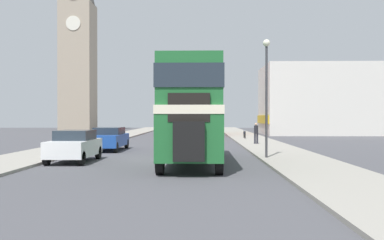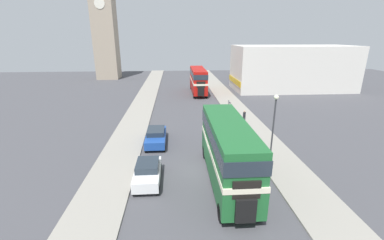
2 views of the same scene
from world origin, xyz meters
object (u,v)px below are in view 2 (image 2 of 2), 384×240
at_px(car_parked_mid, 156,136).
at_px(double_decker_bus, 228,148).
at_px(bicycle_on_pavement, 229,103).
at_px(church_tower, 102,2).
at_px(car_parked_near, 148,172).
at_px(bus_distant, 198,79).
at_px(pedestrian_walking, 244,116).
at_px(street_lamp, 274,122).

bearing_deg(car_parked_mid, double_decker_bus, -53.01).
bearing_deg(bicycle_on_pavement, church_tower, 130.18).
height_order(car_parked_mid, church_tower, church_tower).
distance_m(car_parked_near, bicycle_on_pavement, 22.26).
bearing_deg(bus_distant, pedestrian_walking, -77.75).
bearing_deg(double_decker_bus, car_parked_near, 176.11).
xyz_separation_m(bicycle_on_pavement, street_lamp, (-0.79, -18.74, 3.47)).
xyz_separation_m(bus_distant, bicycle_on_pavement, (3.76, -9.75, -2.13)).
height_order(bus_distant, car_parked_mid, bus_distant).
height_order(street_lamp, church_tower, church_tower).
relative_size(double_decker_bus, church_tower, 0.30).
xyz_separation_m(pedestrian_walking, street_lamp, (-0.87, -10.84, 2.95)).
relative_size(car_parked_mid, bicycle_on_pavement, 2.55).
relative_size(double_decker_bus, pedestrian_walking, 6.36).
xyz_separation_m(bus_distant, church_tower, (-20.16, 18.57, 14.59)).
bearing_deg(car_parked_mid, car_parked_near, -91.20).
bearing_deg(church_tower, car_parked_mid, -71.27).
relative_size(bus_distant, street_lamp, 1.72).
distance_m(double_decker_bus, church_tower, 54.29).
bearing_deg(street_lamp, bicycle_on_pavement, 87.58).
distance_m(car_parked_near, church_tower, 52.75).
distance_m(double_decker_bus, street_lamp, 4.17).
height_order(bus_distant, church_tower, church_tower).
bearing_deg(car_parked_near, pedestrian_walking, 49.71).
relative_size(car_parked_mid, church_tower, 0.13).
bearing_deg(bicycle_on_pavement, pedestrian_walking, -89.47).
xyz_separation_m(car_parked_near, church_tower, (-13.86, 48.17, 16.43)).
bearing_deg(bus_distant, car_parked_mid, -105.14).
bearing_deg(bicycle_on_pavement, double_decker_bus, -102.43).
height_order(bus_distant, pedestrian_walking, bus_distant).
relative_size(pedestrian_walking, street_lamp, 0.27).
bearing_deg(street_lamp, pedestrian_walking, 85.43).
bearing_deg(car_parked_near, double_decker_bus, -3.89).
distance_m(double_decker_bus, bus_distant, 29.99).
relative_size(double_decker_bus, car_parked_near, 2.55).
distance_m(car_parked_mid, church_tower, 46.62).
height_order(car_parked_mid, street_lamp, street_lamp).
height_order(double_decker_bus, bicycle_on_pavement, double_decker_bus).
bearing_deg(bus_distant, double_decker_bus, -91.34).
height_order(bus_distant, bicycle_on_pavement, bus_distant).
xyz_separation_m(car_parked_mid, church_tower, (-14.00, 41.31, 16.44)).
distance_m(car_parked_mid, pedestrian_walking, 11.21).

